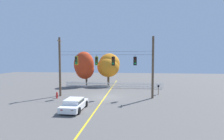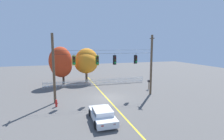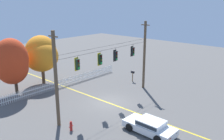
{
  "view_description": "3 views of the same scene",
  "coord_description": "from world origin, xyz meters",
  "px_view_note": "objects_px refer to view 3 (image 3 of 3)",
  "views": [
    {
      "loc": [
        3.59,
        -23.72,
        5.13
      ],
      "look_at": [
        0.96,
        -0.28,
        3.62
      ],
      "focal_mm": 29.33,
      "sensor_mm": 36.0,
      "label": 1
    },
    {
      "loc": [
        -5.58,
        -20.51,
        6.62
      ],
      "look_at": [
        0.65,
        -0.16,
        3.56
      ],
      "focal_mm": 27.97,
      "sensor_mm": 36.0,
      "label": 2
    },
    {
      "loc": [
        -16.74,
        -15.44,
        10.0
      ],
      "look_at": [
        0.02,
        -0.45,
        3.59
      ],
      "focal_mm": 38.58,
      "sensor_mm": 36.0,
      "label": 3
    }
  ],
  "objects_px": {
    "traffic_signal_westbound_side": "(78,64)",
    "parked_car": "(150,126)",
    "fire_hydrant": "(71,126)",
    "traffic_signal_northbound_primary": "(133,51)",
    "traffic_signal_southbound_primary": "(116,56)",
    "autumn_maple_near_fence": "(12,63)",
    "roadside_mailbox": "(133,73)",
    "traffic_signal_eastbound_side": "(100,59)",
    "autumn_maple_mid": "(41,54)"
  },
  "relations": [
    {
      "from": "traffic_signal_westbound_side",
      "to": "parked_car",
      "type": "distance_m",
      "value": 7.86
    },
    {
      "from": "parked_car",
      "to": "fire_hydrant",
      "type": "xyz_separation_m",
      "value": [
        -3.9,
        4.92,
        -0.2
      ]
    },
    {
      "from": "traffic_signal_westbound_side",
      "to": "traffic_signal_northbound_primary",
      "type": "height_order",
      "value": "same"
    },
    {
      "from": "traffic_signal_southbound_primary",
      "to": "traffic_signal_northbound_primary",
      "type": "distance_m",
      "value": 2.84
    },
    {
      "from": "autumn_maple_near_fence",
      "to": "roadside_mailbox",
      "type": "xyz_separation_m",
      "value": [
        12.52,
        -6.84,
        -2.49
      ]
    },
    {
      "from": "traffic_signal_southbound_primary",
      "to": "traffic_signal_westbound_side",
      "type": "bearing_deg",
      "value": -180.0
    },
    {
      "from": "traffic_signal_eastbound_side",
      "to": "parked_car",
      "type": "height_order",
      "value": "traffic_signal_eastbound_side"
    },
    {
      "from": "traffic_signal_southbound_primary",
      "to": "autumn_maple_mid",
      "type": "bearing_deg",
      "value": 100.54
    },
    {
      "from": "traffic_signal_westbound_side",
      "to": "roadside_mailbox",
      "type": "relative_size",
      "value": 0.95
    },
    {
      "from": "traffic_signal_northbound_primary",
      "to": "fire_hydrant",
      "type": "distance_m",
      "value": 10.97
    },
    {
      "from": "autumn_maple_near_fence",
      "to": "parked_car",
      "type": "xyz_separation_m",
      "value": [
        3.15,
        -15.63,
        -3.02
      ]
    },
    {
      "from": "fire_hydrant",
      "to": "roadside_mailbox",
      "type": "distance_m",
      "value": 13.85
    },
    {
      "from": "traffic_signal_northbound_primary",
      "to": "fire_hydrant",
      "type": "bearing_deg",
      "value": -171.68
    },
    {
      "from": "autumn_maple_near_fence",
      "to": "roadside_mailbox",
      "type": "distance_m",
      "value": 14.48
    },
    {
      "from": "traffic_signal_northbound_primary",
      "to": "traffic_signal_westbound_side",
      "type": "bearing_deg",
      "value": 180.0
    },
    {
      "from": "traffic_signal_northbound_primary",
      "to": "autumn_maple_near_fence",
      "type": "xyz_separation_m",
      "value": [
        -9.2,
        9.26,
        -1.16
      ]
    },
    {
      "from": "autumn_maple_mid",
      "to": "parked_car",
      "type": "xyz_separation_m",
      "value": [
        -1.26,
        -16.87,
        -3.15
      ]
    },
    {
      "from": "autumn_maple_near_fence",
      "to": "autumn_maple_mid",
      "type": "height_order",
      "value": "autumn_maple_near_fence"
    },
    {
      "from": "traffic_signal_northbound_primary",
      "to": "autumn_maple_mid",
      "type": "bearing_deg",
      "value": 114.54
    },
    {
      "from": "traffic_signal_southbound_primary",
      "to": "fire_hydrant",
      "type": "relative_size",
      "value": 1.73
    },
    {
      "from": "autumn_maple_mid",
      "to": "fire_hydrant",
      "type": "xyz_separation_m",
      "value": [
        -5.16,
        -11.95,
        -3.35
      ]
    },
    {
      "from": "traffic_signal_northbound_primary",
      "to": "roadside_mailbox",
      "type": "xyz_separation_m",
      "value": [
        3.33,
        2.42,
        -3.65
      ]
    },
    {
      "from": "parked_car",
      "to": "roadside_mailbox",
      "type": "xyz_separation_m",
      "value": [
        9.37,
        8.8,
        0.54
      ]
    },
    {
      "from": "traffic_signal_southbound_primary",
      "to": "fire_hydrant",
      "type": "distance_m",
      "value": 8.47
    },
    {
      "from": "autumn_maple_near_fence",
      "to": "fire_hydrant",
      "type": "distance_m",
      "value": 11.21
    },
    {
      "from": "traffic_signal_southbound_primary",
      "to": "parked_car",
      "type": "height_order",
      "value": "traffic_signal_southbound_primary"
    },
    {
      "from": "traffic_signal_westbound_side",
      "to": "traffic_signal_northbound_primary",
      "type": "relative_size",
      "value": 0.97
    },
    {
      "from": "traffic_signal_southbound_primary",
      "to": "roadside_mailbox",
      "type": "bearing_deg",
      "value": 21.46
    },
    {
      "from": "autumn_maple_near_fence",
      "to": "autumn_maple_mid",
      "type": "distance_m",
      "value": 4.58
    },
    {
      "from": "autumn_maple_near_fence",
      "to": "parked_car",
      "type": "height_order",
      "value": "autumn_maple_near_fence"
    },
    {
      "from": "traffic_signal_southbound_primary",
      "to": "roadside_mailbox",
      "type": "height_order",
      "value": "traffic_signal_southbound_primary"
    },
    {
      "from": "autumn_maple_mid",
      "to": "traffic_signal_westbound_side",
      "type": "bearing_deg",
      "value": -106.07
    },
    {
      "from": "traffic_signal_westbound_side",
      "to": "parked_car",
      "type": "height_order",
      "value": "traffic_signal_westbound_side"
    },
    {
      "from": "traffic_signal_southbound_primary",
      "to": "fire_hydrant",
      "type": "xyz_separation_m",
      "value": [
        -7.11,
        -1.46,
        -4.37
      ]
    },
    {
      "from": "traffic_signal_northbound_primary",
      "to": "autumn_maple_near_fence",
      "type": "bearing_deg",
      "value": 134.81
    },
    {
      "from": "parked_car",
      "to": "roadside_mailbox",
      "type": "distance_m",
      "value": 12.87
    },
    {
      "from": "autumn_maple_near_fence",
      "to": "traffic_signal_northbound_primary",
      "type": "bearing_deg",
      "value": -45.19
    },
    {
      "from": "traffic_signal_northbound_primary",
      "to": "parked_car",
      "type": "xyz_separation_m",
      "value": [
        -6.05,
        -6.38,
        -4.18
      ]
    },
    {
      "from": "traffic_signal_westbound_side",
      "to": "fire_hydrant",
      "type": "bearing_deg",
      "value": -145.76
    },
    {
      "from": "traffic_signal_eastbound_side",
      "to": "autumn_maple_mid",
      "type": "bearing_deg",
      "value": 88.55
    },
    {
      "from": "autumn_maple_near_fence",
      "to": "roadside_mailbox",
      "type": "height_order",
      "value": "autumn_maple_near_fence"
    },
    {
      "from": "autumn_maple_near_fence",
      "to": "autumn_maple_mid",
      "type": "relative_size",
      "value": 1.05
    },
    {
      "from": "traffic_signal_westbound_side",
      "to": "traffic_signal_eastbound_side",
      "type": "bearing_deg",
      "value": 0.01
    },
    {
      "from": "traffic_signal_eastbound_side",
      "to": "parked_car",
      "type": "bearing_deg",
      "value": -98.83
    },
    {
      "from": "traffic_signal_northbound_primary",
      "to": "traffic_signal_southbound_primary",
      "type": "bearing_deg",
      "value": 179.99
    },
    {
      "from": "traffic_signal_northbound_primary",
      "to": "roadside_mailbox",
      "type": "relative_size",
      "value": 0.98
    },
    {
      "from": "autumn_maple_mid",
      "to": "fire_hydrant",
      "type": "distance_m",
      "value": 13.44
    },
    {
      "from": "autumn_maple_mid",
      "to": "traffic_signal_northbound_primary",
      "type": "bearing_deg",
      "value": -65.46
    },
    {
      "from": "traffic_signal_southbound_primary",
      "to": "autumn_maple_near_fence",
      "type": "relative_size",
      "value": 0.22
    },
    {
      "from": "autumn_maple_near_fence",
      "to": "fire_hydrant",
      "type": "relative_size",
      "value": 7.75
    }
  ]
}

